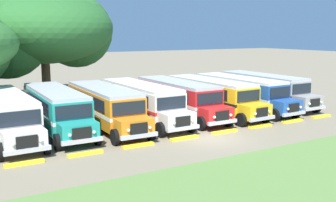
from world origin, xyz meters
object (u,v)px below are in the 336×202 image
object	(u,v)px
parked_bus_slot_4	(178,97)
parked_bus_slot_6	(242,92)
parked_bus_slot_2	(105,105)
parked_bus_slot_3	(142,100)
parked_bus_slot_0	(6,113)
parked_bus_slot_1	(56,108)
broad_shade_tree	(42,30)
parked_bus_slot_7	(264,88)
parked_bus_slot_5	(212,95)

from	to	relation	value
parked_bus_slot_4	parked_bus_slot_6	world-z (taller)	same
parked_bus_slot_2	parked_bus_slot_3	size ratio (longest dim) A/B	1.00
parked_bus_slot_3	parked_bus_slot_6	distance (m)	9.58
parked_bus_slot_0	parked_bus_slot_2	size ratio (longest dim) A/B	1.00
parked_bus_slot_2	parked_bus_slot_1	bearing A→B (deg)	-99.90
parked_bus_slot_2	broad_shade_tree	world-z (taller)	broad_shade_tree
parked_bus_slot_1	parked_bus_slot_6	distance (m)	15.99
parked_bus_slot_1	parked_bus_slot_7	distance (m)	19.32
parked_bus_slot_3	parked_bus_slot_2	bearing A→B (deg)	-85.39
parked_bus_slot_6	parked_bus_slot_5	bearing A→B (deg)	-90.98
parked_bus_slot_1	parked_bus_slot_5	xyz separation A→B (m)	(12.69, -0.72, 0.00)
parked_bus_slot_3	broad_shade_tree	bearing A→B (deg)	-162.67
parked_bus_slot_2	parked_bus_slot_4	distance (m)	6.45
parked_bus_slot_3	parked_bus_slot_6	size ratio (longest dim) A/B	1.00
parked_bus_slot_3	broad_shade_tree	distance (m)	14.56
parked_bus_slot_4	parked_bus_slot_6	xyz separation A→B (m)	(6.25, -0.42, 0.00)
parked_bus_slot_0	parked_bus_slot_2	xyz separation A→B (m)	(6.54, -0.31, 0.00)
parked_bus_slot_2	parked_bus_slot_3	bearing A→B (deg)	96.24
parked_bus_slot_3	parked_bus_slot_6	xyz separation A→B (m)	(9.58, -0.30, 0.00)
parked_bus_slot_7	parked_bus_slot_1	bearing A→B (deg)	-90.34
parked_bus_slot_6	parked_bus_slot_4	bearing A→B (deg)	-96.07
parked_bus_slot_1	parked_bus_slot_7	bearing A→B (deg)	90.92
parked_bus_slot_5	parked_bus_slot_4	bearing A→B (deg)	-101.45
parked_bus_slot_4	parked_bus_slot_6	size ratio (longest dim) A/B	1.00
parked_bus_slot_2	parked_bus_slot_5	xyz separation A→B (m)	(9.40, -0.08, 0.00)
broad_shade_tree	parked_bus_slot_1	bearing A→B (deg)	-100.10
parked_bus_slot_6	broad_shade_tree	xyz separation A→B (m)	(-13.74, 13.17, 5.37)
parked_bus_slot_7	broad_shade_tree	distance (m)	21.84
parked_bus_slot_3	broad_shade_tree	size ratio (longest dim) A/B	0.73
parked_bus_slot_6	parked_bus_slot_7	distance (m)	3.41
parked_bus_slot_7	parked_bus_slot_3	bearing A→B (deg)	-88.75
parked_bus_slot_3	parked_bus_slot_4	bearing A→B (deg)	91.52
parked_bus_slot_7	parked_bus_slot_4	bearing A→B (deg)	-88.91
parked_bus_slot_1	parked_bus_slot_4	world-z (taller)	same
parked_bus_slot_1	parked_bus_slot_7	world-z (taller)	same
parked_bus_slot_5	parked_bus_slot_6	xyz separation A→B (m)	(3.28, 0.07, 0.00)
parked_bus_slot_2	broad_shade_tree	size ratio (longest dim) A/B	0.73
parked_bus_slot_2	parked_bus_slot_7	bearing A→B (deg)	93.38
parked_bus_slot_6	parked_bus_slot_7	bearing A→B (deg)	99.06
broad_shade_tree	parked_bus_slot_4	bearing A→B (deg)	-59.55
parked_bus_slot_6	broad_shade_tree	world-z (taller)	broad_shade_tree
parked_bus_slot_0	parked_bus_slot_1	world-z (taller)	same
parked_bus_slot_3	broad_shade_tree	world-z (taller)	broad_shade_tree
parked_bus_slot_0	parked_bus_slot_2	distance (m)	6.55
parked_bus_slot_5	broad_shade_tree	distance (m)	17.71
parked_bus_slot_0	parked_bus_slot_5	xyz separation A→B (m)	(15.95, -0.39, 0.00)
parked_bus_slot_6	parked_bus_slot_1	bearing A→B (deg)	-94.56
parked_bus_slot_3	parked_bus_slot_4	size ratio (longest dim) A/B	1.00
parked_bus_slot_2	parked_bus_slot_3	distance (m)	3.12
parked_bus_slot_1	parked_bus_slot_3	world-z (taller)	same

